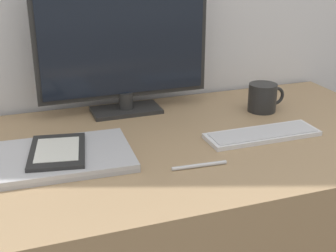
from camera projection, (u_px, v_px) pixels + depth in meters
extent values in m
cube|color=#262626|center=(126.00, 110.00, 1.44)|extent=(0.21, 0.11, 0.01)
cylinder|color=#262626|center=(126.00, 101.00, 1.42)|extent=(0.04, 0.04, 0.05)
cube|color=#262626|center=(123.00, 31.00, 1.35)|extent=(0.52, 0.01, 0.40)
cube|color=black|center=(124.00, 31.00, 1.34)|extent=(0.49, 0.01, 0.37)
cube|color=silver|center=(262.00, 135.00, 1.26)|extent=(0.31, 0.10, 0.01)
cube|color=#B7B7BC|center=(263.00, 132.00, 1.25)|extent=(0.29, 0.08, 0.00)
cube|color=#A3A3A8|center=(62.00, 159.00, 1.12)|extent=(0.34, 0.25, 0.01)
cube|color=#B2B2B7|center=(62.00, 155.00, 1.12)|extent=(0.34, 0.25, 0.01)
cube|color=black|center=(57.00, 151.00, 1.11)|extent=(0.16, 0.21, 0.01)
cube|color=silver|center=(57.00, 149.00, 1.11)|extent=(0.12, 0.15, 0.00)
cylinder|color=black|center=(262.00, 98.00, 1.43)|extent=(0.09, 0.09, 0.09)
torus|color=black|center=(276.00, 96.00, 1.45)|extent=(0.06, 0.01, 0.06)
cylinder|color=silver|center=(199.00, 165.00, 1.09)|extent=(0.13, 0.02, 0.01)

